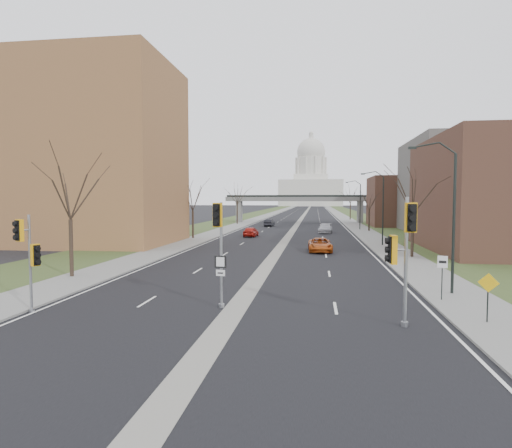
% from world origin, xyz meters
% --- Properties ---
extents(ground, '(700.00, 700.00, 0.00)m').
position_xyz_m(ground, '(0.00, 0.00, 0.00)').
color(ground, black).
rests_on(ground, ground).
extents(road_surface, '(20.00, 600.00, 0.01)m').
position_xyz_m(road_surface, '(0.00, 150.00, 0.01)').
color(road_surface, black).
rests_on(road_surface, ground).
extents(median_strip, '(1.20, 600.00, 0.02)m').
position_xyz_m(median_strip, '(0.00, 150.00, 0.00)').
color(median_strip, gray).
rests_on(median_strip, ground).
extents(sidewalk_right, '(4.00, 600.00, 0.12)m').
position_xyz_m(sidewalk_right, '(12.00, 150.00, 0.06)').
color(sidewalk_right, gray).
rests_on(sidewalk_right, ground).
extents(sidewalk_left, '(4.00, 600.00, 0.12)m').
position_xyz_m(sidewalk_left, '(-12.00, 150.00, 0.06)').
color(sidewalk_left, gray).
rests_on(sidewalk_left, ground).
extents(grass_verge_right, '(8.00, 600.00, 0.10)m').
position_xyz_m(grass_verge_right, '(18.00, 150.00, 0.05)').
color(grass_verge_right, '#30401D').
rests_on(grass_verge_right, ground).
extents(grass_verge_left, '(8.00, 600.00, 0.10)m').
position_xyz_m(grass_verge_left, '(-18.00, 150.00, 0.05)').
color(grass_verge_left, '#30401D').
rests_on(grass_verge_left, ground).
extents(apartment_building, '(25.00, 16.00, 22.00)m').
position_xyz_m(apartment_building, '(-26.00, 30.00, 11.00)').
color(apartment_building, '#9A623D').
rests_on(apartment_building, ground).
extents(commercial_block_near, '(16.00, 20.00, 12.00)m').
position_xyz_m(commercial_block_near, '(24.00, 28.00, 6.00)').
color(commercial_block_near, '#4F3324').
rests_on(commercial_block_near, ground).
extents(commercial_block_mid, '(18.00, 22.00, 15.00)m').
position_xyz_m(commercial_block_mid, '(28.00, 52.00, 7.50)').
color(commercial_block_mid, '#5B5853').
rests_on(commercial_block_mid, ground).
extents(commercial_block_far, '(14.00, 14.00, 10.00)m').
position_xyz_m(commercial_block_far, '(22.00, 70.00, 5.00)').
color(commercial_block_far, '#4F3324').
rests_on(commercial_block_far, ground).
extents(pedestrian_bridge, '(34.00, 3.00, 6.45)m').
position_xyz_m(pedestrian_bridge, '(0.00, 80.00, 4.84)').
color(pedestrian_bridge, slate).
rests_on(pedestrian_bridge, ground).
extents(capitol, '(48.00, 42.00, 55.75)m').
position_xyz_m(capitol, '(0.00, 320.00, 18.60)').
color(capitol, beige).
rests_on(capitol, ground).
extents(streetlight_near, '(2.61, 0.20, 8.70)m').
position_xyz_m(streetlight_near, '(10.99, 6.00, 6.95)').
color(streetlight_near, black).
rests_on(streetlight_near, sidewalk_right).
extents(streetlight_mid, '(2.61, 0.20, 8.70)m').
position_xyz_m(streetlight_mid, '(10.99, 32.00, 6.95)').
color(streetlight_mid, black).
rests_on(streetlight_mid, sidewalk_right).
extents(streetlight_far, '(2.61, 0.20, 8.70)m').
position_xyz_m(streetlight_far, '(10.99, 58.00, 6.95)').
color(streetlight_far, black).
rests_on(streetlight_far, sidewalk_right).
extents(tree_left_a, '(7.20, 7.20, 9.40)m').
position_xyz_m(tree_left_a, '(-13.00, 8.00, 6.64)').
color(tree_left_a, '#382B21').
rests_on(tree_left_a, sidewalk_left).
extents(tree_left_b, '(6.75, 6.75, 8.81)m').
position_xyz_m(tree_left_b, '(-13.00, 38.00, 6.23)').
color(tree_left_b, '#382B21').
rests_on(tree_left_b, sidewalk_left).
extents(tree_left_c, '(7.65, 7.65, 9.99)m').
position_xyz_m(tree_left_c, '(-13.00, 72.00, 7.04)').
color(tree_left_c, '#382B21').
rests_on(tree_left_c, sidewalk_left).
extents(tree_right_a, '(7.20, 7.20, 9.40)m').
position_xyz_m(tree_right_a, '(13.00, 22.00, 6.64)').
color(tree_right_a, '#382B21').
rests_on(tree_right_a, sidewalk_right).
extents(tree_right_b, '(6.30, 6.30, 8.22)m').
position_xyz_m(tree_right_b, '(13.00, 55.00, 5.82)').
color(tree_right_b, '#382B21').
rests_on(tree_right_b, sidewalk_right).
extents(tree_right_c, '(7.65, 7.65, 9.99)m').
position_xyz_m(tree_right_c, '(13.00, 95.00, 7.04)').
color(tree_right_c, '#382B21').
rests_on(tree_right_c, sidewalk_right).
extents(signal_pole_left, '(1.11, 0.80, 4.79)m').
position_xyz_m(signal_pole_left, '(-9.71, -1.00, 3.14)').
color(signal_pole_left, gray).
rests_on(signal_pole_left, ground).
extents(signal_pole_median, '(0.62, 0.89, 5.38)m').
position_xyz_m(signal_pole_median, '(-0.80, 1.07, 3.75)').
color(signal_pole_median, gray).
rests_on(signal_pole_median, ground).
extents(signal_pole_right, '(1.08, 0.97, 5.64)m').
position_xyz_m(signal_pole_right, '(7.66, -0.91, 3.69)').
color(signal_pole_right, gray).
rests_on(signal_pole_right, ground).
extents(speed_limit_sign, '(0.50, 0.16, 2.38)m').
position_xyz_m(speed_limit_sign, '(10.74, 4.24, 1.76)').
color(speed_limit_sign, black).
rests_on(speed_limit_sign, sidewalk_right).
extents(warning_sign, '(0.79, 0.38, 2.18)m').
position_xyz_m(warning_sign, '(11.51, 0.10, 1.54)').
color(warning_sign, black).
rests_on(warning_sign, sidewalk_right).
extents(car_left_near, '(1.96, 4.42, 1.48)m').
position_xyz_m(car_left_near, '(-5.46, 42.28, 0.74)').
color(car_left_near, '#AF1C14').
rests_on(car_left_near, ground).
extents(car_left_far, '(1.79, 4.44, 1.44)m').
position_xyz_m(car_left_far, '(-5.26, 65.73, 0.72)').
color(car_left_far, black).
rests_on(car_left_far, ground).
extents(car_right_near, '(2.60, 5.27, 1.44)m').
position_xyz_m(car_right_near, '(4.46, 25.51, 0.72)').
color(car_right_near, '#AE4812').
rests_on(car_right_near, ground).
extents(car_right_mid, '(2.52, 5.33, 1.50)m').
position_xyz_m(car_right_mid, '(5.57, 50.72, 0.75)').
color(car_right_mid, '#ABABB3').
rests_on(car_right_mid, ground).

